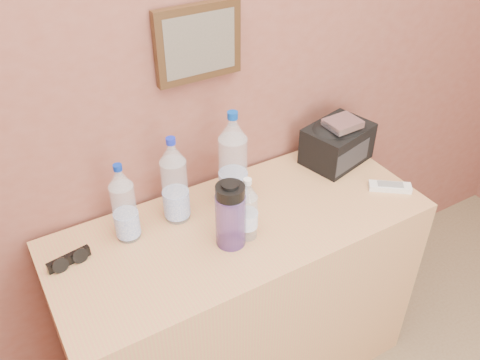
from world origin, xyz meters
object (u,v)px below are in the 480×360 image
(dresser, at_px, (241,302))
(sunglasses, at_px, (69,259))
(nalgene_bottle, at_px, (230,215))
(ac_remote, at_px, (390,187))
(pet_small, at_px, (247,212))
(pet_large_b, at_px, (175,184))
(pet_large_c, at_px, (233,164))
(foil_packet, at_px, (343,123))
(toiletry_bag, at_px, (337,142))
(pet_large_a, at_px, (124,206))

(dresser, bearing_deg, sunglasses, 169.30)
(nalgene_bottle, xyz_separation_m, sunglasses, (-0.49, 0.17, -0.10))
(nalgene_bottle, xyz_separation_m, ac_remote, (0.67, -0.05, -0.11))
(nalgene_bottle, bearing_deg, pet_small, 0.36)
(pet_large_b, height_order, pet_large_c, pet_large_c)
(pet_small, height_order, sunglasses, pet_small)
(dresser, relative_size, foil_packet, 10.44)
(sunglasses, bearing_deg, pet_large_c, -7.69)
(pet_large_b, height_order, toiletry_bag, pet_large_b)
(dresser, xyz_separation_m, pet_large_b, (-0.18, 0.14, 0.56))
(nalgene_bottle, height_order, toiletry_bag, nalgene_bottle)
(pet_large_a, distance_m, pet_large_b, 0.19)
(pet_large_b, xyz_separation_m, foil_packet, (0.70, -0.03, 0.05))
(dresser, xyz_separation_m, pet_large_c, (0.04, 0.12, 0.58))
(pet_large_a, bearing_deg, foil_packet, -1.33)
(pet_large_a, xyz_separation_m, pet_large_b, (0.18, 0.01, 0.02))
(pet_large_c, height_order, ac_remote, pet_large_c)
(pet_large_c, xyz_separation_m, pet_small, (-0.05, -0.19, -0.06))
(pet_large_a, distance_m, pet_large_c, 0.40)
(dresser, relative_size, pet_small, 5.68)
(pet_large_c, bearing_deg, sunglasses, -178.75)
(sunglasses, xyz_separation_m, ac_remote, (1.16, -0.23, -0.01))
(pet_large_a, xyz_separation_m, sunglasses, (-0.21, -0.03, -0.11))
(pet_large_a, distance_m, pet_small, 0.40)
(pet_large_b, relative_size, sunglasses, 2.32)
(sunglasses, xyz_separation_m, foil_packet, (1.10, 0.01, 0.17))
(pet_small, distance_m, sunglasses, 0.59)
(sunglasses, relative_size, toiletry_bag, 0.54)
(dresser, distance_m, pet_large_c, 0.60)
(sunglasses, height_order, ac_remote, sunglasses)
(ac_remote, relative_size, toiletry_bag, 0.60)
(pet_large_c, distance_m, sunglasses, 0.63)
(pet_large_a, relative_size, pet_small, 1.24)
(toiletry_bag, bearing_deg, pet_small, -173.06)
(sunglasses, bearing_deg, ac_remote, -20.00)
(pet_small, distance_m, nalgene_bottle, 0.07)
(pet_large_c, distance_m, ac_remote, 0.62)
(pet_large_b, relative_size, ac_remote, 2.08)
(nalgene_bottle, xyz_separation_m, foil_packet, (0.60, 0.18, 0.07))
(pet_small, bearing_deg, ac_remote, -5.07)
(pet_large_c, relative_size, ac_remote, 2.36)
(pet_small, xyz_separation_m, sunglasses, (-0.56, 0.17, -0.09))
(sunglasses, bearing_deg, pet_large_a, -1.51)
(dresser, relative_size, sunglasses, 9.52)
(dresser, xyz_separation_m, ac_remote, (0.59, -0.12, 0.43))
(nalgene_bottle, bearing_deg, dresser, 39.42)
(nalgene_bottle, relative_size, sunglasses, 1.72)
(pet_large_b, distance_m, foil_packet, 0.70)
(pet_large_b, bearing_deg, toiletry_bag, 0.03)
(pet_large_a, relative_size, pet_large_c, 0.79)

